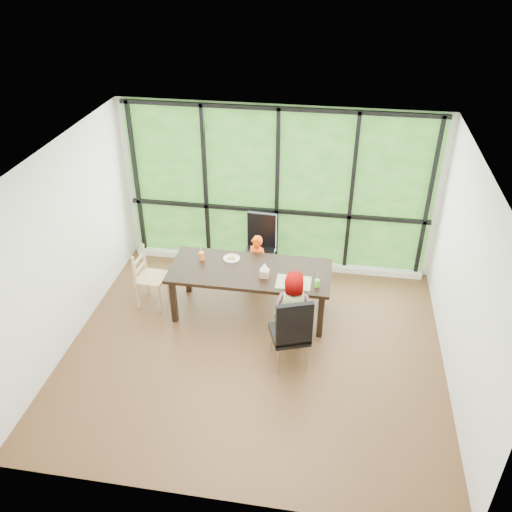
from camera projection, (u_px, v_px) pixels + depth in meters
name	position (u px, v px, depth m)	size (l,w,h in m)	color
ground	(254.00, 350.00, 7.26)	(5.00, 5.00, 0.00)	black
back_wall	(277.00, 190.00, 8.44)	(5.00, 5.00, 0.00)	silver
foliage_backdrop	(277.00, 190.00, 8.42)	(4.80, 0.02, 2.65)	#204D18
window_mullions	(277.00, 191.00, 8.39)	(4.80, 0.06, 2.65)	black
window_sill	(275.00, 262.00, 9.04)	(4.80, 0.12, 0.10)	silver
dining_table	(250.00, 291.00, 7.78)	(2.28, 0.95, 0.75)	black
chair_window_leather	(259.00, 249.00, 8.46)	(0.46, 0.46, 1.08)	black
chair_interior_leather	(290.00, 330.00, 6.79)	(0.46, 0.46, 1.08)	black
chair_end_beech	(152.00, 278.00, 7.94)	(0.42, 0.40, 0.90)	tan
child_toddler	(257.00, 264.00, 8.20)	(0.35, 0.23, 0.96)	#F44208
child_older	(293.00, 308.00, 7.14)	(0.54, 0.35, 1.10)	slate
placemat	(294.00, 282.00, 7.31)	(0.47, 0.35, 0.01)	tan
plate_far	(232.00, 258.00, 7.82)	(0.24, 0.24, 0.02)	white
plate_near	(293.00, 282.00, 7.30)	(0.22, 0.22, 0.01)	white
orange_cup	(202.00, 256.00, 7.77)	(0.08, 0.08, 0.12)	orange
green_cup	(317.00, 283.00, 7.20)	(0.07, 0.07, 0.11)	#5BD324
tissue_box	(264.00, 273.00, 7.41)	(0.13, 0.13, 0.11)	tan
crepe_rolls_far	(232.00, 257.00, 7.80)	(0.15, 0.12, 0.04)	tan
crepe_rolls_near	(293.00, 281.00, 7.28)	(0.05, 0.12, 0.04)	tan
straw_white	(201.00, 250.00, 7.72)	(0.01, 0.01, 0.20)	white
straw_pink	(318.00, 277.00, 7.15)	(0.01, 0.01, 0.20)	pink
tissue	(264.00, 267.00, 7.35)	(0.12, 0.12, 0.11)	white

